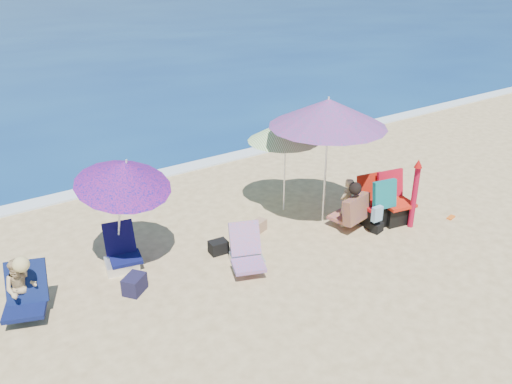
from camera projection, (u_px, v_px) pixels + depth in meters
ground at (305, 268)px, 8.69m from camera, size 120.00×120.00×0.00m
foam at (169, 172)px, 12.49m from camera, size 120.00×0.50×0.04m
umbrella_turquoise at (328, 113)px, 9.33m from camera, size 2.35×2.35×2.48m
umbrella_striped at (284, 131)px, 10.09m from camera, size 1.76×1.76×1.89m
umbrella_blue at (124, 174)px, 8.01m from camera, size 1.80×1.84×2.06m
furled_umbrella at (415, 190)px, 9.68m from camera, size 0.20×0.18×1.41m
chair_navy at (122, 257)px, 8.65m from camera, size 0.66×0.73×0.72m
chair_rainbow at (247, 256)px, 8.66m from camera, size 0.81×0.90×0.73m
camp_chair_left at (394, 207)px, 10.10m from camera, size 0.68×0.71×0.99m
camp_chair_right at (376, 207)px, 9.96m from camera, size 0.73×0.74×0.99m
person_center at (350, 205)px, 9.78m from camera, size 0.71×0.72×0.99m
person_left at (22, 288)px, 7.35m from camera, size 0.79×0.80×1.03m
bag_navy_a at (134, 284)px, 8.01m from camera, size 0.45×0.43×0.28m
bag_black_a at (218, 247)px, 9.08m from camera, size 0.33×0.26×0.23m
bag_tan at (259, 225)px, 9.81m from camera, size 0.31×0.26×0.22m
bag_navy_b at (381, 188)px, 11.31m from camera, size 0.46×0.38×0.31m
bag_black_b at (377, 227)px, 9.79m from camera, size 0.27×0.21×0.18m
orange_item at (451, 217)px, 10.33m from camera, size 0.22×0.14×0.03m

